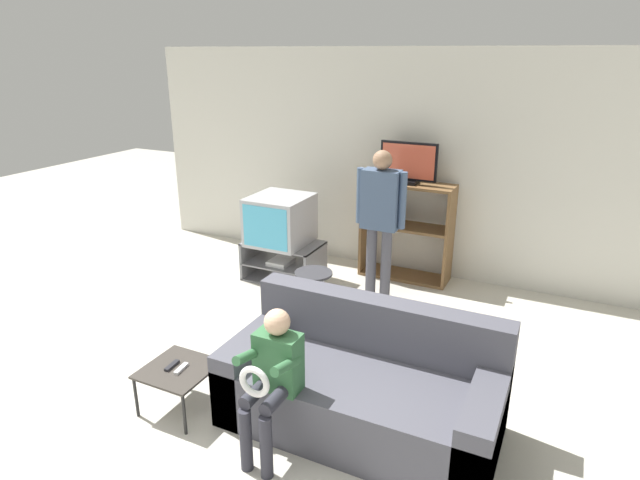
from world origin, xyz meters
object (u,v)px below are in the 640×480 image
Objects in this scene: folding_stool at (314,284)px; remote_control_white at (181,369)px; snack_table at (178,372)px; television_flat at (408,164)px; person_standing_adult at (380,212)px; remote_control_black at (172,365)px; tv_stand at (283,261)px; media_shelf at (406,230)px; couch at (362,388)px; television_main at (280,220)px; person_seated_child at (272,373)px.

folding_stool reaches higher than remote_control_white.
remote_control_white reaches higher than snack_table.
person_standing_adult is at bearing -94.46° from television_flat.
remote_control_black is 2.60m from person_standing_adult.
remote_control_black reaches higher than snack_table.
tv_stand is at bearing 96.33° from remote_control_white.
remote_control_white is (-0.71, -3.14, -0.23)m from media_shelf.
television_flat is 0.34× the size of couch.
television_flat is 3.37m from snack_table.
television_main is 2.52m from remote_control_black.
media_shelf is at bearing 78.41° from folding_stool.
folding_stool is 1.52m from remote_control_black.
folding_stool is at bearing -47.10° from television_main.
person_seated_child is (1.38, -2.54, 0.39)m from tv_stand.
person_standing_adult is at bearing 107.19° from couch.
snack_table is at bearing -105.49° from folding_stool.
remote_control_white is (0.09, -0.00, 0.00)m from remote_control_black.
remote_control_black is 0.14× the size of person_seated_child.
media_shelf reaches higher than tv_stand.
remote_control_black is (-0.05, -0.01, 0.04)m from snack_table.
person_standing_adult reaches higher than person_seated_child.
television_flat is 1.91m from folding_stool.
remote_control_white is 1.33m from couch.
television_main is 0.41× the size of person_standing_adult.
remote_control_white is (-0.70, -3.12, -1.01)m from television_flat.
folding_stool is 1.36m from couch.
snack_table is 0.07m from remote_control_black.
person_standing_adult is (0.28, 0.97, 0.47)m from folding_stool.
folding_stool is 1.11m from person_standing_adult.
television_flat is at bearing -117.96° from media_shelf.
television_flat is (1.27, 0.67, 0.63)m from television_main.
tv_stand is at bearing 10.19° from television_main.
snack_table is (0.54, -2.44, -0.42)m from television_main.
folding_stool is at bearing -101.35° from television_flat.
remote_control_black is at bearing -104.16° from television_flat.
folding_stool is (0.93, -1.00, -0.21)m from television_main.
television_main is at bearing -169.81° from tv_stand.
television_flat is at bearing 76.72° from snack_table.
remote_control_black is 0.09m from remote_control_white.
media_shelf is 0.84m from person_standing_adult.
folding_stool is 0.34× the size of couch.
television_main is at bearing 132.90° from folding_stool.
couch is (1.25, 0.44, -0.06)m from remote_control_white.
remote_control_white is 2.57m from person_standing_adult.
tv_stand is 1.48m from media_shelf.
folding_stool is 1.60m from person_seated_child.
television_main is at bearing -151.51° from media_shelf.
folding_stool is (-0.34, -1.68, -0.84)m from television_flat.
snack_table is at bearing 163.16° from remote_control_white.
folding_stool is at bearing 131.61° from couch.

